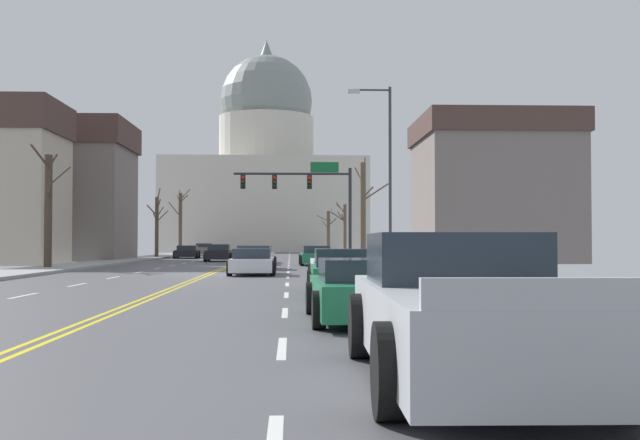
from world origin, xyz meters
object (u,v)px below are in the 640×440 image
sedan_near_01 (255,258)px  sedan_oncoming_01 (187,252)px  street_lamp_right (385,163)px  sedan_near_00 (316,256)px  sedan_near_03 (339,266)px  sedan_near_05 (365,291)px  signal_gantry (308,190)px  pedestrian_00 (374,248)px  pickup_truck_near_06 (464,312)px  bicycle_parked (378,261)px  sedan_oncoming_02 (204,250)px  sedan_near_02 (252,262)px  sedan_near_04 (344,274)px  sedan_oncoming_00 (219,253)px

sedan_near_01 → sedan_oncoming_01: bearing=104.9°
street_lamp_right → sedan_near_00: size_ratio=1.86×
sedan_near_03 → street_lamp_right: bearing=72.3°
sedan_near_05 → signal_gantry: bearing=90.3°
sedan_near_01 → pedestrian_00: pedestrian_00 is taller
sedan_near_00 → pedestrian_00: (3.03, -4.89, 0.54)m
sedan_near_01 → pickup_truck_near_06: bearing=-83.5°
sedan_oncoming_01 → pickup_truck_near_06: bearing=-79.7°
signal_gantry → pedestrian_00: 10.84m
bicycle_parked → sedan_near_03: bearing=-103.4°
street_lamp_right → pedestrian_00: bearing=88.2°
bicycle_parked → sedan_oncoming_02: bearing=107.6°
sedan_oncoming_01 → pedestrian_00: bearing=-61.5°
sedan_oncoming_01 → pedestrian_00: 28.27m
sedan_near_00 → sedan_near_03: bearing=-89.5°
pickup_truck_near_06 → sedan_near_00: bearing=90.4°
pedestrian_00 → sedan_near_01: bearing=-165.1°
sedan_near_02 → bicycle_parked: (6.01, 4.55, -0.06)m
sedan_near_03 → sedan_near_00: bearing=90.5°
signal_gantry → sedan_near_04: size_ratio=1.86×
sedan_near_02 → sedan_oncoming_00: 23.74m
signal_gantry → pickup_truck_near_06: size_ratio=1.41×
sedan_near_01 → pickup_truck_near_06: (3.68, -32.49, 0.11)m
street_lamp_right → pedestrian_00: size_ratio=4.89×
street_lamp_right → pedestrian_00: 7.82m
sedan_oncoming_01 → sedan_oncoming_02: (0.02, 12.96, 0.07)m
signal_gantry → sedan_near_04: (0.28, -31.13, -4.34)m
sedan_near_01 → sedan_near_04: (3.28, -19.87, -0.01)m
bicycle_parked → sedan_near_05: bearing=-97.0°
pickup_truck_near_06 → sedan_oncoming_02: size_ratio=1.28×
sedan_near_02 → sedan_near_03: (3.36, -6.57, 0.03)m
sedan_near_00 → sedan_near_02: bearing=-103.4°
pickup_truck_near_06 → bicycle_parked: size_ratio=3.17×
sedan_near_01 → sedan_near_03: 13.83m
sedan_near_01 → pickup_truck_near_06: size_ratio=0.79×
sedan_near_03 → signal_gantry: bearing=91.3°
sedan_near_02 → sedan_near_05: size_ratio=0.99×
sedan_near_03 → sedan_oncoming_02: (-10.60, 52.86, 0.03)m
sedan_near_01 → sedan_near_04: 20.14m
street_lamp_right → sedan_near_05: street_lamp_right is taller
sedan_oncoming_02 → pedestrian_00: pedestrian_00 is taller
sedan_near_05 → sedan_oncoming_00: bearing=98.7°
sedan_oncoming_00 → sedan_oncoming_01: bearing=110.3°
pickup_truck_near_06 → sedan_oncoming_02: (-10.72, 71.99, -0.10)m
sedan_oncoming_01 → sedan_oncoming_00: bearing=-69.7°
sedan_near_04 → pedestrian_00: size_ratio=2.45×
sedan_oncoming_01 → pedestrian_00: size_ratio=2.49×
sedan_near_02 → pedestrian_00: 10.55m
sedan_near_02 → sedan_oncoming_01: (-7.26, 33.34, -0.01)m
sedan_near_03 → sedan_oncoming_01: 41.29m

